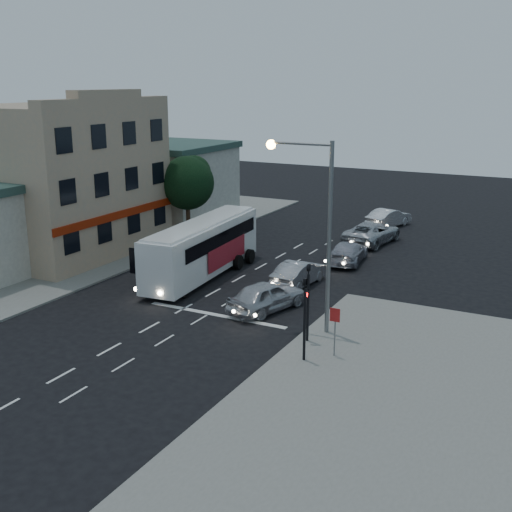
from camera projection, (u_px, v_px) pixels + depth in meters
The scene contains 17 objects.
ground at pixel (162, 321), 32.22m from camera, with size 120.00×120.00×0.00m, color black.
sidewalk_near at pixel (393, 416), 23.00m from camera, with size 12.00×24.00×0.12m, color slate.
sidewalk_far at pixel (76, 252), 44.83m from camera, with size 12.00×50.00×0.12m, color slate.
road_markings at pixel (217, 305), 34.47m from camera, with size 8.00×30.55×0.01m.
tour_bus at pixel (203, 247), 39.06m from camera, with size 3.25×11.40×3.45m.
car_suv at pixel (267, 296), 33.47m from camera, with size 1.89×4.69×1.60m, color #B8B8BF.
car_sedan_a at pixel (299, 273), 37.64m from camera, with size 1.56×4.47×1.47m, color #9B9BA2.
car_sedan_b at pixel (348, 252), 42.37m from camera, with size 1.96×4.83×1.40m, color #9B9BA8.
car_sedan_c at pixel (372, 233), 47.43m from camera, with size 2.62×5.69×1.58m, color #AEB2B9.
car_extra at pixel (388, 218), 52.67m from camera, with size 1.61×4.61×1.52m, color silver.
traffic_signal_main at pixel (308, 293), 28.86m from camera, with size 0.25×0.35×4.10m.
traffic_signal_side at pixel (305, 309), 26.86m from camera, with size 0.18×0.15×4.10m.
regulatory_sign at pixel (335, 324), 27.45m from camera, with size 0.45×0.12×2.20m.
streetlight at pixel (317, 215), 29.31m from camera, with size 3.32×0.44×9.00m.
main_building at pixel (60, 179), 43.91m from camera, with size 10.12×12.00×11.00m.
low_building_north at pixel (168, 181), 54.44m from camera, with size 9.40×9.40×6.50m.
street_tree at pixel (187, 181), 47.53m from camera, with size 4.00×4.00×6.20m.
Camera 1 is at (18.16, -24.60, 11.68)m, focal length 45.00 mm.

